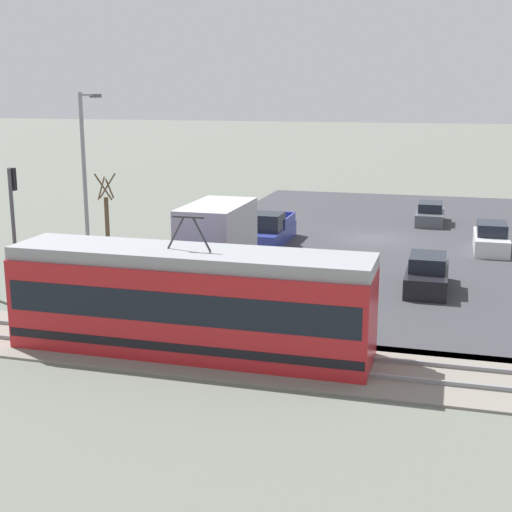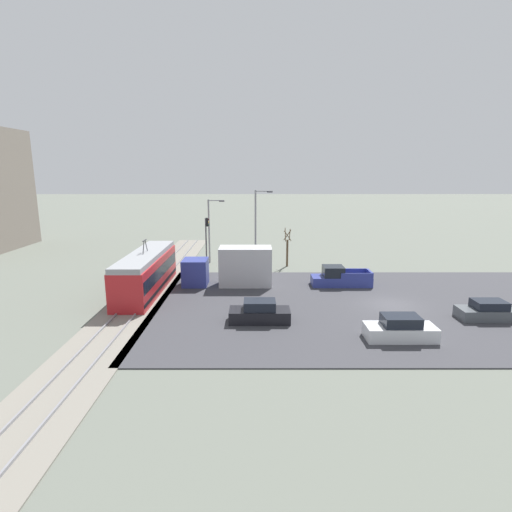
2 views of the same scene
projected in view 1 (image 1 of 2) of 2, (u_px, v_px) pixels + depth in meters
ground_plane at (372, 240)px, 42.93m from camera, size 320.00×320.00×0.00m
road_surface at (372, 239)px, 42.92m from camera, size 21.21×38.25×0.08m
rail_bed at (301, 362)px, 23.44m from camera, size 62.05×4.40×0.22m
light_rail_tram at (190, 302)px, 24.05m from camera, size 12.32×2.83×4.67m
box_truck at (209, 251)px, 31.78m from camera, size 2.53×8.36×3.65m
pickup_truck at (269, 231)px, 41.43m from camera, size 1.97×5.57×1.86m
sedan_car_0 at (491, 239)px, 39.46m from camera, size 1.81×4.47×1.59m
sedan_car_1 at (427, 275)px, 31.81m from camera, size 1.82×4.36×1.58m
sedan_car_2 at (430, 215)px, 47.67m from camera, size 1.78×4.34×1.40m
traffic_light_pole at (14, 215)px, 30.15m from camera, size 0.28×0.47×5.61m
street_tree at (107, 217)px, 39.16m from camera, size 1.05×0.87×4.39m
street_lamp_mid_block at (86, 169)px, 35.07m from camera, size 0.36×1.95×8.69m
no_parking_sign at (40, 255)px, 33.34m from camera, size 0.32×0.08×2.04m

